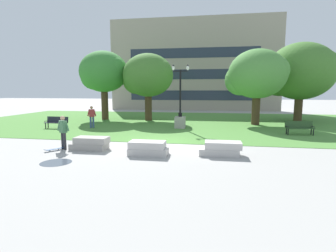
{
  "coord_description": "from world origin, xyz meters",
  "views": [
    {
      "loc": [
        3.0,
        -14.29,
        3.02
      ],
      "look_at": [
        0.89,
        -1.4,
        1.2
      ],
      "focal_mm": 28.0,
      "sensor_mm": 36.0,
      "label": 1
    }
  ],
  "objects_px": {
    "concrete_block_left": "(148,148)",
    "skateboard": "(55,149)",
    "lamp_post_left": "(180,115)",
    "park_bench_near_right": "(299,127)",
    "concrete_block_center": "(90,143)",
    "park_bench_near_left": "(57,122)",
    "concrete_block_right": "(221,149)",
    "person_bystander_near_lawn": "(92,116)",
    "person_skateboarder": "(63,131)"
  },
  "relations": [
    {
      "from": "concrete_block_right",
      "to": "person_bystander_near_lawn",
      "type": "distance_m",
      "value": 12.16
    },
    {
      "from": "skateboard",
      "to": "person_bystander_near_lawn",
      "type": "relative_size",
      "value": 0.56
    },
    {
      "from": "park_bench_near_left",
      "to": "person_skateboarder",
      "type": "bearing_deg",
      "value": -55.45
    },
    {
      "from": "concrete_block_left",
      "to": "person_skateboarder",
      "type": "distance_m",
      "value": 4.58
    },
    {
      "from": "lamp_post_left",
      "to": "person_bystander_near_lawn",
      "type": "relative_size",
      "value": 2.87
    },
    {
      "from": "concrete_block_right",
      "to": "person_skateboarder",
      "type": "bearing_deg",
      "value": -179.71
    },
    {
      "from": "person_skateboarder",
      "to": "park_bench_near_left",
      "type": "distance_m",
      "value": 7.96
    },
    {
      "from": "person_skateboarder",
      "to": "park_bench_near_right",
      "type": "relative_size",
      "value": 0.93
    },
    {
      "from": "concrete_block_right",
      "to": "skateboard",
      "type": "distance_m",
      "value": 8.14
    },
    {
      "from": "concrete_block_right",
      "to": "park_bench_near_right",
      "type": "height_order",
      "value": "park_bench_near_right"
    },
    {
      "from": "concrete_block_center",
      "to": "person_skateboarder",
      "type": "bearing_deg",
      "value": -173.05
    },
    {
      "from": "concrete_block_left",
      "to": "park_bench_near_left",
      "type": "bearing_deg",
      "value": 142.23
    },
    {
      "from": "person_skateboarder",
      "to": "person_bystander_near_lawn",
      "type": "xyz_separation_m",
      "value": [
        -1.91,
        7.26,
        0.02
      ]
    },
    {
      "from": "concrete_block_center",
      "to": "park_bench_near_right",
      "type": "relative_size",
      "value": 1.02
    },
    {
      "from": "park_bench_near_right",
      "to": "concrete_block_right",
      "type": "bearing_deg",
      "value": -129.86
    },
    {
      "from": "park_bench_near_left",
      "to": "concrete_block_left",
      "type": "bearing_deg",
      "value": -37.77
    },
    {
      "from": "concrete_block_right",
      "to": "lamp_post_left",
      "type": "bearing_deg",
      "value": 109.21
    },
    {
      "from": "skateboard",
      "to": "park_bench_near_right",
      "type": "relative_size",
      "value": 0.52
    },
    {
      "from": "park_bench_near_left",
      "to": "person_bystander_near_lawn",
      "type": "distance_m",
      "value": 2.73
    },
    {
      "from": "concrete_block_right",
      "to": "person_skateboarder",
      "type": "distance_m",
      "value": 7.89
    },
    {
      "from": "park_bench_near_left",
      "to": "person_bystander_near_lawn",
      "type": "relative_size",
      "value": 1.06
    },
    {
      "from": "person_skateboarder",
      "to": "park_bench_near_left",
      "type": "height_order",
      "value": "person_skateboarder"
    },
    {
      "from": "park_bench_near_right",
      "to": "concrete_block_center",
      "type": "bearing_deg",
      "value": -151.94
    },
    {
      "from": "concrete_block_right",
      "to": "person_bystander_near_lawn",
      "type": "bearing_deg",
      "value": 143.54
    },
    {
      "from": "concrete_block_left",
      "to": "skateboard",
      "type": "distance_m",
      "value": 4.79
    },
    {
      "from": "skateboard",
      "to": "park_bench_near_left",
      "type": "relative_size",
      "value": 0.53
    },
    {
      "from": "skateboard",
      "to": "park_bench_near_right",
      "type": "bearing_deg",
      "value": 26.99
    },
    {
      "from": "concrete_block_center",
      "to": "concrete_block_left",
      "type": "height_order",
      "value": "same"
    },
    {
      "from": "lamp_post_left",
      "to": "park_bench_near_right",
      "type": "bearing_deg",
      "value": -11.87
    },
    {
      "from": "concrete_block_left",
      "to": "skateboard",
      "type": "relative_size",
      "value": 1.88
    },
    {
      "from": "park_bench_near_left",
      "to": "person_bystander_near_lawn",
      "type": "height_order",
      "value": "person_bystander_near_lawn"
    },
    {
      "from": "concrete_block_left",
      "to": "park_bench_near_left",
      "type": "height_order",
      "value": "park_bench_near_left"
    },
    {
      "from": "person_skateboarder",
      "to": "skateboard",
      "type": "xyz_separation_m",
      "value": [
        -0.27,
        -0.38,
        -0.88
      ]
    },
    {
      "from": "concrete_block_center",
      "to": "skateboard",
      "type": "bearing_deg",
      "value": -161.38
    },
    {
      "from": "concrete_block_center",
      "to": "person_bystander_near_lawn",
      "type": "height_order",
      "value": "person_bystander_near_lawn"
    },
    {
      "from": "park_bench_near_left",
      "to": "park_bench_near_right",
      "type": "height_order",
      "value": "same"
    },
    {
      "from": "concrete_block_center",
      "to": "park_bench_near_left",
      "type": "xyz_separation_m",
      "value": [
        -5.87,
        6.38,
        0.23
      ]
    },
    {
      "from": "park_bench_near_right",
      "to": "person_bystander_near_lawn",
      "type": "height_order",
      "value": "person_bystander_near_lawn"
    },
    {
      "from": "park_bench_near_left",
      "to": "park_bench_near_right",
      "type": "bearing_deg",
      "value": -0.13
    },
    {
      "from": "concrete_block_center",
      "to": "skateboard",
      "type": "relative_size",
      "value": 1.95
    },
    {
      "from": "skateboard",
      "to": "lamp_post_left",
      "type": "height_order",
      "value": "lamp_post_left"
    },
    {
      "from": "park_bench_near_right",
      "to": "concrete_block_left",
      "type": "bearing_deg",
      "value": -141.54
    },
    {
      "from": "park_bench_near_left",
      "to": "person_bystander_near_lawn",
      "type": "bearing_deg",
      "value": 15.24
    },
    {
      "from": "person_bystander_near_lawn",
      "to": "concrete_block_center",
      "type": "bearing_deg",
      "value": -65.24
    },
    {
      "from": "person_skateboarder",
      "to": "park_bench_near_left",
      "type": "relative_size",
      "value": 0.94
    },
    {
      "from": "park_bench_near_left",
      "to": "park_bench_near_right",
      "type": "relative_size",
      "value": 0.99
    },
    {
      "from": "concrete_block_center",
      "to": "person_bystander_near_lawn",
      "type": "distance_m",
      "value": 7.84
    },
    {
      "from": "concrete_block_right",
      "to": "person_skateboarder",
      "type": "height_order",
      "value": "person_skateboarder"
    },
    {
      "from": "concrete_block_left",
      "to": "park_bench_near_right",
      "type": "relative_size",
      "value": 0.98
    },
    {
      "from": "concrete_block_right",
      "to": "park_bench_near_left",
      "type": "relative_size",
      "value": 1.06
    }
  ]
}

